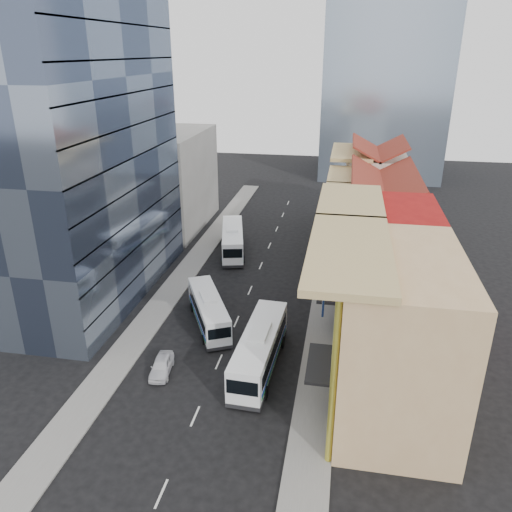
% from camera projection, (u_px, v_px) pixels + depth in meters
% --- Properties ---
extents(ground, '(200.00, 200.00, 0.00)m').
position_uv_depth(ground, '(191.00, 426.00, 35.52)').
color(ground, black).
rests_on(ground, ground).
extents(sidewalk_right, '(3.00, 90.00, 0.15)m').
position_uv_depth(sidewalk_right, '(327.00, 296.00, 54.08)').
color(sidewalk_right, slate).
rests_on(sidewalk_right, ground).
extents(sidewalk_left, '(3.00, 90.00, 0.15)m').
position_uv_depth(sidewalk_left, '(177.00, 284.00, 56.91)').
color(sidewalk_left, slate).
rests_on(sidewalk_left, ground).
extents(shophouse_tan, '(8.00, 14.00, 12.00)m').
position_uv_depth(shophouse_tan, '(397.00, 335.00, 35.44)').
color(shophouse_tan, tan).
rests_on(shophouse_tan, ground).
extents(shophouse_red, '(8.00, 10.00, 12.00)m').
position_uv_depth(shophouse_red, '(387.00, 268.00, 46.35)').
color(shophouse_red, maroon).
rests_on(shophouse_red, ground).
extents(shophouse_cream_near, '(8.00, 9.00, 10.00)m').
position_uv_depth(shophouse_cream_near, '(381.00, 242.00, 55.37)').
color(shophouse_cream_near, beige).
rests_on(shophouse_cream_near, ground).
extents(shophouse_cream_mid, '(8.00, 9.00, 10.00)m').
position_uv_depth(shophouse_cream_mid, '(378.00, 218.00, 63.55)').
color(shophouse_cream_mid, beige).
rests_on(shophouse_cream_mid, ground).
extents(shophouse_cream_far, '(8.00, 12.00, 11.00)m').
position_uv_depth(shophouse_cream_far, '(375.00, 192.00, 72.90)').
color(shophouse_cream_far, beige).
rests_on(shophouse_cream_far, ground).
extents(office_tower, '(12.00, 26.00, 30.00)m').
position_uv_depth(office_tower, '(77.00, 155.00, 49.89)').
color(office_tower, '#384259').
rests_on(office_tower, ground).
extents(office_block_far, '(10.00, 18.00, 14.00)m').
position_uv_depth(office_block_far, '(170.00, 180.00, 73.69)').
color(office_block_far, gray).
rests_on(office_block_far, ground).
extents(bus_left_near, '(6.64, 10.15, 3.26)m').
position_uv_depth(bus_left_near, '(209.00, 310.00, 48.01)').
color(bus_left_near, white).
rests_on(bus_left_near, ground).
extents(bus_left_far, '(5.18, 11.75, 3.67)m').
position_uv_depth(bus_left_far, '(233.00, 239.00, 65.23)').
color(bus_left_far, white).
rests_on(bus_left_far, ground).
extents(bus_right, '(3.23, 11.78, 3.74)m').
position_uv_depth(bus_right, '(259.00, 349.00, 41.30)').
color(bus_right, white).
rests_on(bus_right, ground).
extents(sedan_left, '(2.08, 4.07, 1.33)m').
position_uv_depth(sedan_left, '(162.00, 366.00, 41.12)').
color(sedan_left, silver).
rests_on(sedan_left, ground).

